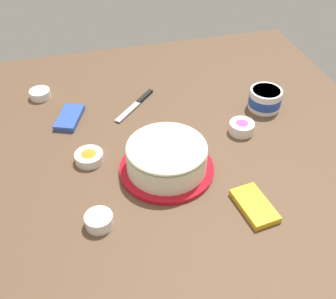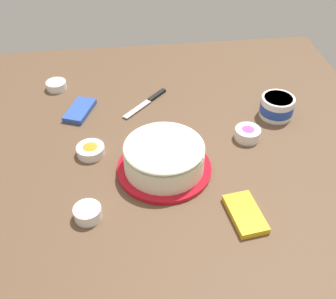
{
  "view_description": "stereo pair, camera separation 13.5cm",
  "coord_description": "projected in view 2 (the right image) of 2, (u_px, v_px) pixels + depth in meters",
  "views": [
    {
      "loc": [
        -1.02,
        0.27,
        0.91
      ],
      "look_at": [
        -0.03,
        0.01,
        0.04
      ],
      "focal_mm": 44.81,
      "sensor_mm": 36.0,
      "label": 1
    },
    {
      "loc": [
        -1.05,
        0.14,
        0.91
      ],
      "look_at": [
        -0.03,
        0.01,
        0.04
      ],
      "focal_mm": 44.81,
      "sensor_mm": 36.0,
      "label": 2
    }
  ],
  "objects": [
    {
      "name": "candy_box_upper",
      "position": [
        80.0,
        110.0,
        1.56
      ],
      "size": [
        0.16,
        0.12,
        0.02
      ],
      "primitive_type": "cube",
      "rotation": [
        0.0,
        0.0,
        -0.38
      ],
      "color": "#2D51B2",
      "rests_on": "ground_plane"
    },
    {
      "name": "sprinkle_bowl_yellow",
      "position": [
        56.0,
        85.0,
        1.68
      ],
      "size": [
        0.08,
        0.08,
        0.03
      ],
      "color": "white",
      "rests_on": "ground_plane"
    },
    {
      "name": "spreading_knife",
      "position": [
        149.0,
        101.0,
        1.61
      ],
      "size": [
        0.18,
        0.18,
        0.01
      ],
      "color": "silver",
      "rests_on": "ground_plane"
    },
    {
      "name": "frosted_cake",
      "position": [
        164.0,
        157.0,
        1.29
      ],
      "size": [
        0.3,
        0.3,
        0.12
      ],
      "color": "red",
      "rests_on": "ground_plane"
    },
    {
      "name": "frosting_tub",
      "position": [
        277.0,
        106.0,
        1.52
      ],
      "size": [
        0.12,
        0.12,
        0.08
      ],
      "color": "white",
      "rests_on": "ground_plane"
    },
    {
      "name": "sprinkle_bowl_rainbow",
      "position": [
        248.0,
        133.0,
        1.43
      ],
      "size": [
        0.09,
        0.09,
        0.04
      ],
      "color": "white",
      "rests_on": "ground_plane"
    },
    {
      "name": "ground_plane",
      "position": [
        170.0,
        151.0,
        1.4
      ],
      "size": [
        1.54,
        1.54,
        0.0
      ],
      "primitive_type": "plane",
      "color": "brown"
    },
    {
      "name": "sprinkle_bowl_green",
      "position": [
        88.0,
        212.0,
        1.17
      ],
      "size": [
        0.08,
        0.08,
        0.04
      ],
      "color": "white",
      "rests_on": "ground_plane"
    },
    {
      "name": "sprinkle_bowl_orange",
      "position": [
        91.0,
        150.0,
        1.37
      ],
      "size": [
        0.09,
        0.09,
        0.03
      ],
      "color": "white",
      "rests_on": "ground_plane"
    },
    {
      "name": "candy_box_lower",
      "position": [
        245.0,
        214.0,
        1.18
      ],
      "size": [
        0.16,
        0.1,
        0.02
      ],
      "primitive_type": "cube",
      "rotation": [
        0.0,
        0.0,
        0.14
      ],
      "color": "yellow",
      "rests_on": "ground_plane"
    }
  ]
}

